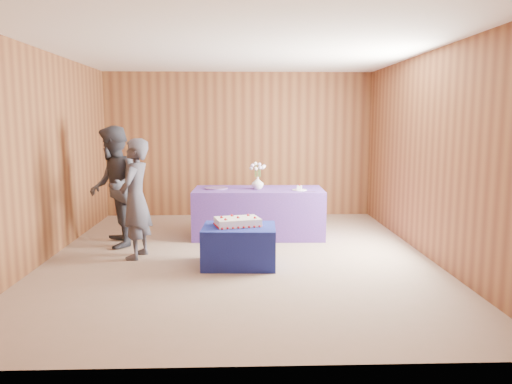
{
  "coord_description": "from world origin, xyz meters",
  "views": [
    {
      "loc": [
        0.0,
        -6.46,
        1.8
      ],
      "look_at": [
        0.23,
        0.1,
        0.86
      ],
      "focal_mm": 35.0,
      "sensor_mm": 36.0,
      "label": 1
    }
  ],
  "objects_px": {
    "serving_table": "(258,213)",
    "vase": "(258,183)",
    "cake_table": "(239,246)",
    "guest_right": "(114,187)",
    "sheet_cake": "(238,222)",
    "guest_left": "(136,199)"
  },
  "relations": [
    {
      "from": "guest_right",
      "to": "vase",
      "type": "bearing_deg",
      "value": 89.07
    },
    {
      "from": "serving_table",
      "to": "guest_right",
      "type": "relative_size",
      "value": 1.15
    },
    {
      "from": "serving_table",
      "to": "guest_left",
      "type": "relative_size",
      "value": 1.27
    },
    {
      "from": "vase",
      "to": "sheet_cake",
      "type": "bearing_deg",
      "value": -101.44
    },
    {
      "from": "cake_table",
      "to": "serving_table",
      "type": "distance_m",
      "value": 1.62
    },
    {
      "from": "vase",
      "to": "guest_right",
      "type": "relative_size",
      "value": 0.11
    },
    {
      "from": "cake_table",
      "to": "sheet_cake",
      "type": "distance_m",
      "value": 0.3
    },
    {
      "from": "sheet_cake",
      "to": "vase",
      "type": "distance_m",
      "value": 1.58
    },
    {
      "from": "serving_table",
      "to": "guest_right",
      "type": "distance_m",
      "value": 2.22
    },
    {
      "from": "serving_table",
      "to": "vase",
      "type": "height_order",
      "value": "vase"
    },
    {
      "from": "serving_table",
      "to": "vase",
      "type": "bearing_deg",
      "value": -112.98
    },
    {
      "from": "cake_table",
      "to": "vase",
      "type": "bearing_deg",
      "value": 82.15
    },
    {
      "from": "guest_right",
      "to": "sheet_cake",
      "type": "bearing_deg",
      "value": 45.37
    },
    {
      "from": "sheet_cake",
      "to": "vase",
      "type": "xyz_separation_m",
      "value": [
        0.31,
        1.52,
        0.3
      ]
    },
    {
      "from": "vase",
      "to": "guest_right",
      "type": "bearing_deg",
      "value": -165.61
    },
    {
      "from": "vase",
      "to": "guest_left",
      "type": "distance_m",
      "value": 2.01
    },
    {
      "from": "cake_table",
      "to": "sheet_cake",
      "type": "xyz_separation_m",
      "value": [
        -0.02,
        0.04,
        0.3
      ]
    },
    {
      "from": "serving_table",
      "to": "sheet_cake",
      "type": "bearing_deg",
      "value": -99.99
    },
    {
      "from": "serving_table",
      "to": "vase",
      "type": "distance_m",
      "value": 0.47
    },
    {
      "from": "vase",
      "to": "serving_table",
      "type": "bearing_deg",
      "value": 65.3
    },
    {
      "from": "serving_table",
      "to": "guest_right",
      "type": "bearing_deg",
      "value": -163.21
    },
    {
      "from": "guest_left",
      "to": "sheet_cake",
      "type": "bearing_deg",
      "value": 85.48
    }
  ]
}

